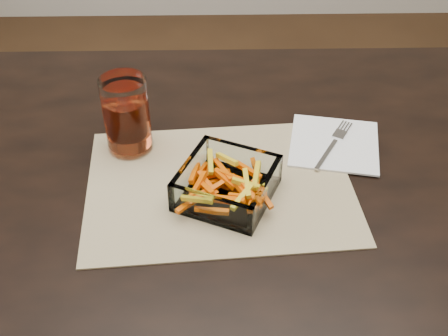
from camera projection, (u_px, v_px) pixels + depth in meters
The scene contains 6 objects.
dining_table at pixel (288, 209), 1.04m from camera, with size 1.60×0.90×0.75m.
placemat at pixel (220, 185), 0.96m from camera, with size 0.45×0.33×0.00m, color tan.
glass_bowl at pixel (227, 185), 0.92m from camera, with size 0.19×0.19×0.06m.
tumbler at pixel (127, 117), 0.99m from camera, with size 0.08×0.08×0.14m.
napkin at pixel (334, 144), 1.04m from camera, with size 0.16×0.16×0.00m, color white.
fork at pixel (334, 143), 1.04m from camera, with size 0.09×0.15×0.00m.
Camera 1 is at (-0.13, -0.74, 1.39)m, focal length 45.00 mm.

